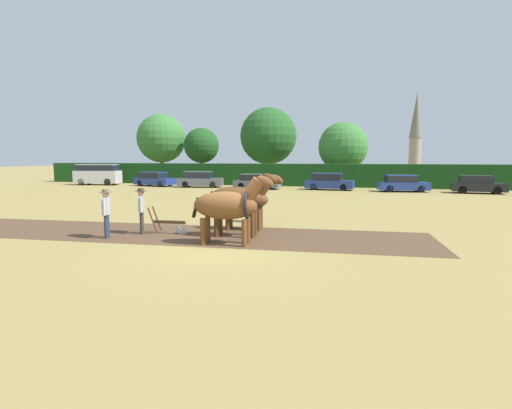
{
  "coord_description": "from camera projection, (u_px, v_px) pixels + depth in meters",
  "views": [
    {
      "loc": [
        4.64,
        -11.95,
        2.9
      ],
      "look_at": [
        0.34,
        2.98,
        1.1
      ],
      "focal_mm": 28.0,
      "sensor_mm": 36.0,
      "label": 1
    }
  ],
  "objects": [
    {
      "name": "parked_car_far_right",
      "position": [
        477.0,
        185.0,
        33.19
      ],
      "size": [
        4.15,
        1.95,
        1.49
      ],
      "rotation": [
        0.0,
        0.0,
        -0.05
      ],
      "color": "black",
      "rests_on": "ground"
    },
    {
      "name": "tree_far_left",
      "position": [
        161.0,
        138.0,
        52.7
      ],
      "size": [
        6.38,
        6.38,
        8.72
      ],
      "color": "#423323",
      "rests_on": "ground"
    },
    {
      "name": "parked_car_center_right",
      "position": [
        329.0,
        182.0,
        36.87
      ],
      "size": [
        4.47,
        1.98,
        1.55
      ],
      "rotation": [
        0.0,
        0.0,
        -0.06
      ],
      "color": "navy",
      "rests_on": "ground"
    },
    {
      "name": "plow",
      "position": [
        172.0,
        226.0,
        15.4
      ],
      "size": [
        1.59,
        0.49,
        1.13
      ],
      "rotation": [
        0.0,
        0.0,
        0.08
      ],
      "color": "#4C331E",
      "rests_on": "ground"
    },
    {
      "name": "ground_plane",
      "position": [
        221.0,
        248.0,
        13.01
      ],
      "size": [
        240.0,
        240.0,
        0.0
      ],
      "primitive_type": "plane",
      "color": "#998447"
    },
    {
      "name": "parked_car_center_left",
      "position": [
        200.0,
        180.0,
        40.21
      ],
      "size": [
        4.67,
        2.5,
        1.6
      ],
      "rotation": [
        0.0,
        0.0,
        0.18
      ],
      "color": "#565B66",
      "rests_on": "ground"
    },
    {
      "name": "farmer_onlooker_left",
      "position": [
        106.0,
        209.0,
        14.5
      ],
      "size": [
        0.45,
        0.63,
        1.79
      ],
      "rotation": [
        0.0,
        0.0,
        0.43
      ],
      "color": "#28334C",
      "rests_on": "ground"
    },
    {
      "name": "hedgerow",
      "position": [
        324.0,
        175.0,
        41.55
      ],
      "size": [
        66.91,
        1.97,
        2.34
      ],
      "primitive_type": "cube",
      "color": "#194719",
      "rests_on": "ground"
    },
    {
      "name": "parked_car_right",
      "position": [
        402.0,
        184.0,
        34.82
      ],
      "size": [
        4.47,
        2.52,
        1.46
      ],
      "rotation": [
        0.0,
        0.0,
        0.18
      ],
      "color": "navy",
      "rests_on": "ground"
    },
    {
      "name": "parked_van",
      "position": [
        98.0,
        174.0,
        43.79
      ],
      "size": [
        5.04,
        2.78,
        2.25
      ],
      "rotation": [
        0.0,
        0.0,
        0.2
      ],
      "color": "#BCBCC1",
      "rests_on": "ground"
    },
    {
      "name": "farmer_at_plow",
      "position": [
        141.0,
        207.0,
        15.34
      ],
      "size": [
        0.44,
        0.61,
        1.76
      ],
      "rotation": [
        0.0,
        0.0,
        0.51
      ],
      "color": "#38332D",
      "rests_on": "ground"
    },
    {
      "name": "tree_center",
      "position": [
        343.0,
        147.0,
        44.46
      ],
      "size": [
        5.46,
        5.46,
        6.92
      ],
      "color": "#4C3823",
      "rests_on": "ground"
    },
    {
      "name": "tree_center_left",
      "position": [
        268.0,
        136.0,
        48.76
      ],
      "size": [
        6.91,
        6.91,
        9.08
      ],
      "color": "#423323",
      "rests_on": "ground"
    },
    {
      "name": "parked_car_left",
      "position": [
        154.0,
        179.0,
        42.02
      ],
      "size": [
        4.7,
        2.62,
        1.47
      ],
      "rotation": [
        0.0,
        0.0,
        -0.2
      ],
      "color": "navy",
      "rests_on": "ground"
    },
    {
      "name": "plowed_furrow_strip",
      "position": [
        159.0,
        233.0,
        15.55
      ],
      "size": [
        20.95,
        5.85,
        0.01
      ],
      "primitive_type": "cube",
      "rotation": [
        0.0,
        0.0,
        0.08
      ],
      "color": "brown",
      "rests_on": "ground"
    },
    {
      "name": "draft_horse_trail_left",
      "position": [
        247.0,
        199.0,
        16.18
      ],
      "size": [
        2.73,
        1.0,
        2.35
      ],
      "rotation": [
        0.0,
        0.0,
        0.08
      ],
      "color": "brown",
      "rests_on": "ground"
    },
    {
      "name": "church_spire",
      "position": [
        416.0,
        132.0,
        69.75
      ],
      "size": [
        2.22,
        2.22,
        14.41
      ],
      "color": "gray",
      "rests_on": "ground"
    },
    {
      "name": "farmer_beside_team",
      "position": [
        258.0,
        202.0,
        18.09
      ],
      "size": [
        0.3,
        0.63,
        1.59
      ],
      "rotation": [
        0.0,
        0.0,
        0.23
      ],
      "color": "#28334C",
      "rests_on": "ground"
    },
    {
      "name": "parked_car_center",
      "position": [
        257.0,
        182.0,
        38.09
      ],
      "size": [
        4.44,
        1.86,
        1.42
      ],
      "rotation": [
        0.0,
        0.0,
        -0.02
      ],
      "color": "#565B66",
      "rests_on": "ground"
    },
    {
      "name": "tree_left",
      "position": [
        202.0,
        146.0,
        51.09
      ],
      "size": [
        4.5,
        4.5,
        6.8
      ],
      "color": "#4C3823",
      "rests_on": "ground"
    },
    {
      "name": "draft_horse_lead_left",
      "position": [
        229.0,
        205.0,
        13.38
      ],
      "size": [
        2.89,
        1.17,
        2.41
      ],
      "rotation": [
        0.0,
        0.0,
        0.08
      ],
      "color": "brown",
      "rests_on": "ground"
    },
    {
      "name": "draft_horse_lead_right",
      "position": [
        239.0,
        199.0,
        14.77
      ],
      "size": [
        2.76,
        1.11,
        2.44
      ],
      "rotation": [
        0.0,
        0.0,
        0.08
      ],
      "color": "#513319",
      "rests_on": "ground"
    }
  ]
}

